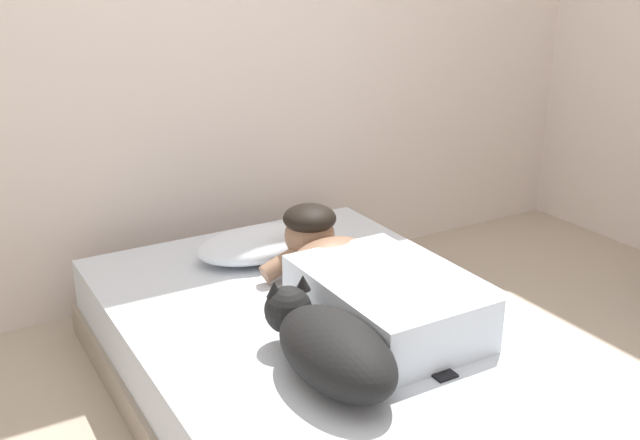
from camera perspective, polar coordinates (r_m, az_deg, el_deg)
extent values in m
cube|color=silver|center=(3.28, -9.32, 15.69)|extent=(4.17, 0.10, 2.50)
cube|color=gray|center=(2.60, 1.51, -13.11)|extent=(1.33, 2.03, 0.13)
cube|color=silver|center=(2.52, 1.55, -9.99)|extent=(1.29, 1.97, 0.20)
ellipsoid|color=silver|center=(2.97, -4.68, -1.85)|extent=(0.52, 0.32, 0.11)
cube|color=silver|center=(2.42, 5.07, -6.27)|extent=(0.42, 0.64, 0.18)
ellipsoid|color=#8C664C|center=(2.67, 0.89, -3.09)|extent=(0.32, 0.20, 0.16)
sphere|color=#8C664C|center=(2.78, -0.80, -1.21)|extent=(0.19, 0.19, 0.19)
ellipsoid|color=black|center=(2.76, -0.81, 0.14)|extent=(0.20, 0.20, 0.10)
cylinder|color=#8C664C|center=(2.75, -2.41, -3.08)|extent=(0.23, 0.07, 0.14)
cylinder|color=#8C664C|center=(2.84, 1.16, -2.28)|extent=(0.23, 0.07, 0.14)
ellipsoid|color=black|center=(2.11, 1.24, -10.11)|extent=(0.26, 0.48, 0.20)
sphere|color=black|center=(2.30, -2.46, -6.92)|extent=(0.15, 0.15, 0.15)
cone|color=black|center=(2.27, -3.54, -5.35)|extent=(0.05, 0.05, 0.05)
cone|color=black|center=(2.31, -1.32, -4.82)|extent=(0.05, 0.05, 0.05)
cylinder|color=#D84C47|center=(2.90, -0.75, -2.66)|extent=(0.09, 0.09, 0.07)
torus|color=#D84C47|center=(2.93, 0.22, -2.44)|extent=(0.05, 0.01, 0.05)
cube|color=black|center=(2.25, 8.80, -11.19)|extent=(0.07, 0.14, 0.01)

